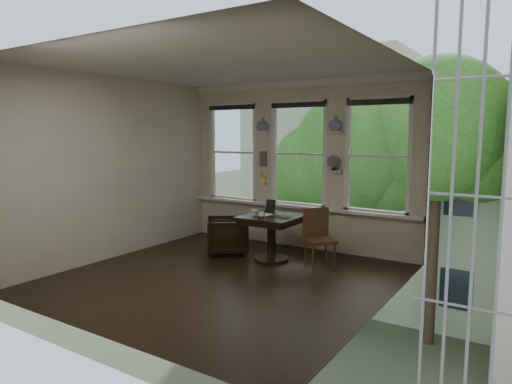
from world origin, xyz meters
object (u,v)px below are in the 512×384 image
Objects in this scene: table at (271,238)px; armchair_left at (227,235)px; mug at (254,213)px; laptop at (279,217)px; side_chair_right at (320,240)px.

table is 0.89m from armchair_left.
laptop is at bearing 9.30° from mug.
side_chair_right is at bearing 0.61° from table.
side_chair_right is (1.74, 0.02, 0.14)m from armchair_left.
table reaches higher than armchair_left.
side_chair_right reaches higher than laptop.
laptop is at bearing 48.61° from armchair_left.
laptop is at bearing -22.76° from table.
armchair_left is 0.76× the size of side_chair_right.
laptop is at bearing 141.01° from side_chair_right.
side_chair_right is 0.74m from laptop.
armchair_left is (-0.89, -0.01, -0.06)m from table.
mug is at bearing 40.20° from armchair_left.
table is at bearing 158.79° from laptop.
table is at bearing 52.95° from armchair_left.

